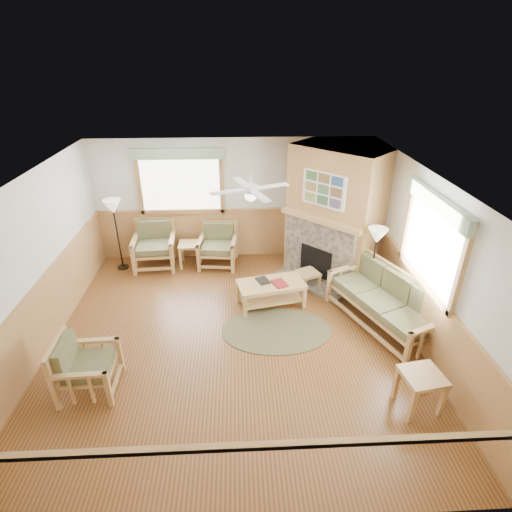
{
  "coord_description": "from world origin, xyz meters",
  "views": [
    {
      "loc": [
        0.1,
        -5.36,
        4.33
      ],
      "look_at": [
        0.4,
        0.7,
        1.15
      ],
      "focal_mm": 28.0,
      "sensor_mm": 36.0,
      "label": 1
    }
  ],
  "objects_px": {
    "sofa": "(383,302)",
    "armchair_back_right": "(218,246)",
    "armchair_back_left": "(154,246)",
    "end_table_sofa": "(419,391)",
    "end_table_chairs": "(190,254)",
    "floor_lamp_left": "(118,235)",
    "armchair_left": "(87,365)",
    "footstool": "(307,280)",
    "coffee_table": "(271,294)",
    "floor_lamp_right": "(373,267)"
  },
  "relations": [
    {
      "from": "sofa",
      "to": "armchair_back_right",
      "type": "height_order",
      "value": "sofa"
    },
    {
      "from": "armchair_back_left",
      "to": "end_table_sofa",
      "type": "bearing_deg",
      "value": -48.13
    },
    {
      "from": "armchair_back_right",
      "to": "end_table_chairs",
      "type": "height_order",
      "value": "armchair_back_right"
    },
    {
      "from": "floor_lamp_left",
      "to": "sofa",
      "type": "bearing_deg",
      "value": -24.61
    },
    {
      "from": "armchair_left",
      "to": "end_table_chairs",
      "type": "xyz_separation_m",
      "value": [
        1.07,
        3.61,
        -0.16
      ]
    },
    {
      "from": "armchair_back_left",
      "to": "armchair_left",
      "type": "height_order",
      "value": "armchair_back_left"
    },
    {
      "from": "armchair_back_right",
      "to": "floor_lamp_left",
      "type": "bearing_deg",
      "value": -171.78
    },
    {
      "from": "armchair_left",
      "to": "end_table_sofa",
      "type": "distance_m",
      "value": 4.53
    },
    {
      "from": "armchair_left",
      "to": "floor_lamp_left",
      "type": "xyz_separation_m",
      "value": [
        -0.43,
        3.55,
        0.37
      ]
    },
    {
      "from": "armchair_back_right",
      "to": "footstool",
      "type": "distance_m",
      "value": 2.14
    },
    {
      "from": "armchair_left",
      "to": "coffee_table",
      "type": "relative_size",
      "value": 0.7
    },
    {
      "from": "armchair_back_right",
      "to": "end_table_chairs",
      "type": "xyz_separation_m",
      "value": [
        -0.61,
        0.0,
        -0.19
      ]
    },
    {
      "from": "sofa",
      "to": "armchair_left",
      "type": "relative_size",
      "value": 2.44
    },
    {
      "from": "end_table_sofa",
      "to": "floor_lamp_left",
      "type": "relative_size",
      "value": 0.36
    },
    {
      "from": "armchair_back_left",
      "to": "coffee_table",
      "type": "height_order",
      "value": "armchair_back_left"
    },
    {
      "from": "end_table_chairs",
      "to": "floor_lamp_left",
      "type": "xyz_separation_m",
      "value": [
        -1.49,
        -0.07,
        0.53
      ]
    },
    {
      "from": "end_table_chairs",
      "to": "armchair_back_left",
      "type": "bearing_deg",
      "value": 180.0
    },
    {
      "from": "coffee_table",
      "to": "footstool",
      "type": "xyz_separation_m",
      "value": [
        0.79,
        0.59,
        -0.07
      ]
    },
    {
      "from": "armchair_left",
      "to": "coffee_table",
      "type": "distance_m",
      "value": 3.35
    },
    {
      "from": "sofa",
      "to": "end_table_sofa",
      "type": "relative_size",
      "value": 3.63
    },
    {
      "from": "floor_lamp_left",
      "to": "footstool",
      "type": "bearing_deg",
      "value": -14.32
    },
    {
      "from": "armchair_back_left",
      "to": "footstool",
      "type": "relative_size",
      "value": 2.43
    },
    {
      "from": "coffee_table",
      "to": "floor_lamp_left",
      "type": "distance_m",
      "value": 3.57
    },
    {
      "from": "end_table_chairs",
      "to": "footstool",
      "type": "height_order",
      "value": "end_table_chairs"
    },
    {
      "from": "armchair_back_left",
      "to": "end_table_chairs",
      "type": "bearing_deg",
      "value": -3.32
    },
    {
      "from": "armchair_left",
      "to": "footstool",
      "type": "xyz_separation_m",
      "value": [
        3.51,
        2.54,
        -0.25
      ]
    },
    {
      "from": "floor_lamp_right",
      "to": "armchair_left",
      "type": "bearing_deg",
      "value": -156.8
    },
    {
      "from": "armchair_back_right",
      "to": "armchair_left",
      "type": "xyz_separation_m",
      "value": [
        -1.68,
        -3.61,
        -0.03
      ]
    },
    {
      "from": "armchair_back_right",
      "to": "floor_lamp_right",
      "type": "xyz_separation_m",
      "value": [
        2.9,
        -1.65,
        0.32
      ]
    },
    {
      "from": "sofa",
      "to": "floor_lamp_right",
      "type": "xyz_separation_m",
      "value": [
        0.0,
        0.71,
        0.29
      ]
    },
    {
      "from": "armchair_left",
      "to": "floor_lamp_left",
      "type": "height_order",
      "value": "floor_lamp_left"
    },
    {
      "from": "armchair_back_right",
      "to": "footstool",
      "type": "relative_size",
      "value": 2.23
    },
    {
      "from": "sofa",
      "to": "coffee_table",
      "type": "distance_m",
      "value": 2.0
    },
    {
      "from": "armchair_back_left",
      "to": "end_table_chairs",
      "type": "distance_m",
      "value": 0.8
    },
    {
      "from": "footstool",
      "to": "sofa",
      "type": "bearing_deg",
      "value": -50.28
    },
    {
      "from": "armchair_back_right",
      "to": "armchair_left",
      "type": "height_order",
      "value": "armchair_back_right"
    },
    {
      "from": "coffee_table",
      "to": "end_table_chairs",
      "type": "height_order",
      "value": "end_table_chairs"
    },
    {
      "from": "armchair_back_left",
      "to": "armchair_left",
      "type": "xyz_separation_m",
      "value": [
        -0.3,
        -3.61,
        -0.07
      ]
    },
    {
      "from": "end_table_chairs",
      "to": "end_table_sofa",
      "type": "bearing_deg",
      "value": -50.58
    },
    {
      "from": "armchair_left",
      "to": "sofa",
      "type": "bearing_deg",
      "value": -76.74
    },
    {
      "from": "end_table_sofa",
      "to": "armchair_back_left",
      "type": "bearing_deg",
      "value": 135.19
    },
    {
      "from": "armchair_back_left",
      "to": "armchair_back_right",
      "type": "bearing_deg",
      "value": -3.32
    },
    {
      "from": "sofa",
      "to": "armchair_back_right",
      "type": "distance_m",
      "value": 3.74
    },
    {
      "from": "end_table_chairs",
      "to": "floor_lamp_left",
      "type": "height_order",
      "value": "floor_lamp_left"
    },
    {
      "from": "coffee_table",
      "to": "sofa",
      "type": "bearing_deg",
      "value": -32.4
    },
    {
      "from": "armchair_back_right",
      "to": "footstool",
      "type": "bearing_deg",
      "value": -23.84
    },
    {
      "from": "armchair_back_left",
      "to": "armchair_back_right",
      "type": "distance_m",
      "value": 1.38
    },
    {
      "from": "sofa",
      "to": "armchair_back_left",
      "type": "bearing_deg",
      "value": -141.97
    },
    {
      "from": "end_table_chairs",
      "to": "floor_lamp_right",
      "type": "distance_m",
      "value": 3.92
    },
    {
      "from": "floor_lamp_right",
      "to": "end_table_chairs",
      "type": "bearing_deg",
      "value": 154.87
    }
  ]
}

